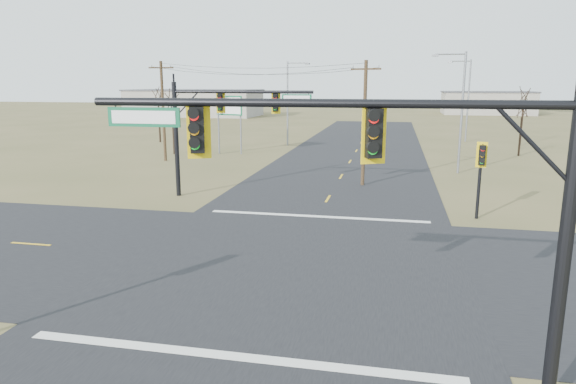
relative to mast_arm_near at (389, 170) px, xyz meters
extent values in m
plane|color=brown|center=(-3.86, 8.32, -5.34)|extent=(320.00, 320.00, 0.00)
cube|color=black|center=(-3.86, 8.32, -5.33)|extent=(160.00, 14.00, 0.02)
cube|color=black|center=(-3.86, 8.32, -5.33)|extent=(14.00, 160.00, 0.02)
cube|color=silver|center=(-3.86, 0.82, -5.31)|extent=(12.00, 0.40, 0.01)
cube|color=silver|center=(-3.86, 15.82, -5.31)|extent=(12.00, 0.40, 0.01)
cylinder|color=black|center=(3.64, 0.00, -1.67)|extent=(0.29, 0.29, 7.34)
cylinder|color=black|center=(-1.60, 0.00, 1.40)|extent=(10.49, 0.19, 0.19)
cube|color=#0C5433|center=(-5.66, 0.00, 1.05)|extent=(1.80, 0.05, 0.45)
cylinder|color=black|center=(-13.52, 19.40, -1.71)|extent=(0.29, 0.29, 7.25)
cylinder|color=black|center=(-9.12, 19.40, 1.31)|extent=(8.80, 0.19, 0.19)
cube|color=#0C5433|center=(-5.72, 19.40, 0.96)|extent=(1.80, 0.05, 0.45)
cylinder|color=black|center=(4.62, 17.23, -3.33)|extent=(0.17, 0.17, 4.01)
cylinder|color=#49341F|center=(-2.01, 25.31, -0.98)|extent=(0.25, 0.25, 8.71)
cube|color=#49341F|center=(-2.01, 25.31, 2.78)|extent=(2.10, 0.61, 0.12)
cylinder|color=#49341F|center=(-20.97, 33.49, -0.77)|extent=(0.26, 0.26, 9.14)
cube|color=#49341F|center=(-20.97, 33.49, 3.20)|extent=(2.20, 0.65, 0.12)
cylinder|color=gray|center=(-17.67, 39.34, -2.37)|extent=(0.16, 0.16, 5.93)
cylinder|color=gray|center=(-15.30, 39.34, -2.37)|extent=(0.16, 0.16, 5.93)
cube|color=#0C5433|center=(-16.49, 39.34, -0.40)|extent=(3.02, 1.10, 1.98)
cylinder|color=gray|center=(5.27, 31.99, -0.55)|extent=(0.19, 0.19, 9.58)
cylinder|color=gray|center=(4.12, 31.99, 4.04)|extent=(2.30, 0.12, 0.12)
cube|color=gray|center=(2.97, 31.99, 3.94)|extent=(0.55, 0.30, 0.17)
cylinder|color=gray|center=(8.81, 56.09, -0.34)|extent=(0.20, 0.20, 9.99)
cylinder|color=gray|center=(7.61, 56.09, 4.45)|extent=(2.40, 0.12, 0.12)
cube|color=gray|center=(6.42, 56.09, 4.35)|extent=(0.60, 0.43, 0.18)
cylinder|color=gray|center=(-12.18, 47.77, -0.53)|extent=(0.19, 0.19, 9.61)
cylinder|color=gray|center=(-11.03, 47.77, 4.08)|extent=(2.31, 0.12, 0.12)
cube|color=gray|center=(-9.87, 47.77, 3.98)|extent=(0.58, 0.44, 0.17)
cylinder|color=black|center=(-22.12, 38.10, -3.10)|extent=(0.22, 0.22, 4.47)
cylinder|color=black|center=(-28.39, 47.97, -3.02)|extent=(0.21, 0.21, 4.64)
cylinder|color=black|center=(12.42, 43.78, -3.38)|extent=(0.20, 0.20, 3.91)
cylinder|color=black|center=(14.61, 53.36, -2.96)|extent=(0.21, 0.21, 4.76)
cube|color=#A4A091|center=(-43.86, 98.32, -2.59)|extent=(28.00, 14.00, 5.50)
cube|color=#A4A091|center=(21.14, 118.32, -2.84)|extent=(20.00, 12.00, 5.00)
camera|label=1|loc=(0.08, -11.10, 1.83)|focal=32.00mm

